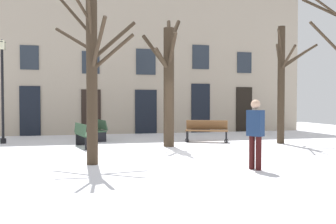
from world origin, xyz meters
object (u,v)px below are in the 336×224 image
Objects in this scene: streetlamp at (2,80)px; litter_bin at (257,126)px; bench_far_corner at (84,135)px; bench_back_to_back_left at (98,130)px; tree_near_facade at (93,71)px; person_by_shop_door at (255,131)px; bench_near_center_tree at (207,131)px; tree_left_of_center at (168,79)px; tree_center at (282,80)px.

streetlamp reaches higher than litter_bin.
streetlamp is 2.55× the size of bench_far_corner.
tree_near_facade is at bearing -16.81° from bench_back_to_back_left.
streetlamp is 10.26m from person_by_shop_door.
bench_back_to_back_left is at bearing 87.78° from tree_near_facade.
streetlamp reaches higher than bench_far_corner.
litter_bin is at bearing 55.10° from bench_near_center_tree.
tree_near_facade is at bearing 170.13° from bench_far_corner.
person_by_shop_door is (1.10, -4.68, -1.54)m from tree_left_of_center.
bench_near_center_tree reaches higher than litter_bin.
person_by_shop_door reaches higher than litter_bin.
bench_far_corner is at bearing -27.92° from bench_back_to_back_left.
tree_center is 4.63m from tree_left_of_center.
tree_center is 5.27× the size of litter_bin.
bench_far_corner is 0.97× the size of bench_back_to_back_left.
litter_bin is at bearing 38.38° from tree_near_facade.
bench_near_center_tree is at bearing 28.18° from tree_left_of_center.
litter_bin is 0.52× the size of person_by_shop_door.
person_by_shop_door is (-4.28, -8.03, 0.50)m from litter_bin.
tree_center is 1.12× the size of streetlamp.
tree_left_of_center is 2.89× the size of person_by_shop_door.
tree_near_facade is 4.01m from bench_far_corner.
person_by_shop_door is at bearing -76.83° from tree_left_of_center.
streetlamp is at bearing -99.11° from bench_back_to_back_left.
bench_back_to_back_left is at bearing -179.72° from bench_near_center_tree.
bench_near_center_tree reaches higher than bench_back_to_back_left.
tree_near_facade is at bearing -131.62° from tree_left_of_center.
bench_back_to_back_left is at bearing 173.89° from person_by_shop_door.
streetlamp is 4.26m from bench_far_corner.
tree_near_facade is at bearing -57.10° from streetlamp.
tree_near_facade is 0.92× the size of tree_left_of_center.
streetlamp is at bearing -167.94° from bench_near_center_tree.
tree_left_of_center is 3.69m from bench_far_corner.
tree_center is at bearing 54.07° from bench_back_to_back_left.
bench_back_to_back_left is (-7.89, -0.67, 0.01)m from litter_bin.
streetlamp reaches higher than bench_near_center_tree.
streetlamp is 2.33× the size of bench_near_center_tree.
bench_near_center_tree is at bearing -146.30° from litter_bin.
tree_center is 4.10m from litter_bin.
tree_center is 2.77× the size of bench_back_to_back_left.
tree_near_facade is at bearing -158.04° from tree_center.
tree_near_facade is at bearing -141.62° from litter_bin.
bench_far_corner is 6.57m from person_by_shop_door.
litter_bin is (0.75, 3.46, -2.06)m from tree_center.
tree_left_of_center is 5.05m from person_by_shop_door.
bench_back_to_back_left is at bearing -175.15° from litter_bin.
tree_near_facade is 10.55m from litter_bin.
person_by_shop_door is at bearing -127.69° from tree_center.
tree_near_facade is at bearing -116.99° from bench_near_center_tree.
tree_left_of_center is 2.76× the size of bench_near_center_tree.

